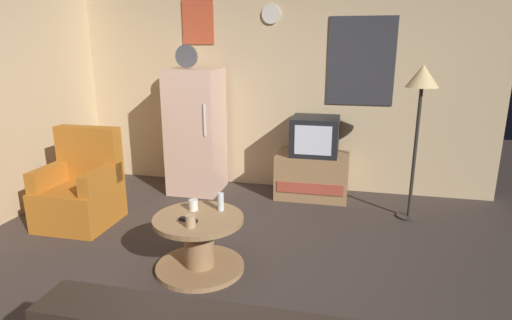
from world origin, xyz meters
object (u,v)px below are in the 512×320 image
object	(u,v)px
crt_tv	(315,136)
tv_stand	(312,175)
wine_glass	(221,202)
armchair	(81,191)
mug_ceramic_tan	(190,221)
remote_control	(188,220)
mug_ceramic_white	(193,205)
standing_lamp	(422,89)
fridge	(196,131)
coffee_table	(199,243)

from	to	relation	value
crt_tv	tv_stand	bearing A→B (deg)	176.90
wine_glass	armchair	xyz separation A→B (m)	(-1.64, 0.47, -0.20)
mug_ceramic_tan	remote_control	distance (m)	0.11
mug_ceramic_white	crt_tv	bearing A→B (deg)	65.38
wine_glass	mug_ceramic_white	size ratio (longest dim) A/B	1.67
tv_stand	crt_tv	xyz separation A→B (m)	(0.02, -0.00, 0.48)
standing_lamp	remote_control	bearing A→B (deg)	-138.88
mug_ceramic_white	armchair	bearing A→B (deg)	159.94
fridge	mug_ceramic_white	xyz separation A→B (m)	(0.61, -1.71, -0.25)
mug_ceramic_tan	fridge	bearing A→B (deg)	109.26
coffee_table	tv_stand	bearing A→B (deg)	69.52
wine_glass	remote_control	xyz separation A→B (m)	(-0.18, -0.27, -0.06)
fridge	tv_stand	distance (m)	1.50
fridge	coffee_table	distance (m)	2.04
remote_control	wine_glass	bearing A→B (deg)	68.87
wine_glass	armchair	distance (m)	1.72
remote_control	armchair	world-z (taller)	armchair
fridge	armchair	distance (m)	1.50
mug_ceramic_white	remote_control	xyz separation A→B (m)	(0.04, -0.22, -0.03)
wine_glass	armchair	bearing A→B (deg)	163.88
fridge	wine_glass	xyz separation A→B (m)	(0.83, -1.67, -0.22)
crt_tv	remote_control	world-z (taller)	crt_tv
fridge	remote_control	bearing A→B (deg)	-71.35
crt_tv	coffee_table	bearing A→B (deg)	-110.95
crt_tv	mug_ceramic_white	distance (m)	1.99
mug_ceramic_tan	standing_lamp	bearing A→B (deg)	43.56
tv_stand	remote_control	world-z (taller)	tv_stand
crt_tv	coffee_table	world-z (taller)	crt_tv
mug_ceramic_white	remote_control	world-z (taller)	mug_ceramic_white
coffee_table	mug_ceramic_tan	xyz separation A→B (m)	(0.01, -0.19, 0.28)
wine_glass	mug_ceramic_tan	xyz separation A→B (m)	(-0.12, -0.36, -0.03)
mug_ceramic_tan	tv_stand	bearing A→B (deg)	71.46
crt_tv	coffee_table	distance (m)	2.12
mug_ceramic_tan	remote_control	xyz separation A→B (m)	(-0.05, 0.09, -0.03)
standing_lamp	fridge	bearing A→B (deg)	172.29
mug_ceramic_white	mug_ceramic_tan	size ratio (longest dim) A/B	1.00
tv_stand	coffee_table	xyz separation A→B (m)	(-0.72, -1.92, -0.03)
wine_glass	standing_lamp	bearing A→B (deg)	38.87
wine_glass	remote_control	distance (m)	0.33
crt_tv	mug_ceramic_tan	bearing A→B (deg)	-108.98
crt_tv	standing_lamp	distance (m)	1.29
crt_tv	standing_lamp	xyz separation A→B (m)	(1.05, -0.42, 0.61)
remote_control	standing_lamp	bearing A→B (deg)	53.85
coffee_table	mug_ceramic_white	bearing A→B (deg)	124.72
tv_stand	armchair	world-z (taller)	armchair
standing_lamp	coffee_table	size ratio (longest dim) A/B	2.21
crt_tv	remote_control	xyz separation A→B (m)	(-0.78, -2.02, -0.27)
tv_stand	crt_tv	distance (m)	0.48
crt_tv	wine_glass	world-z (taller)	crt_tv
standing_lamp	mug_ceramic_white	size ratio (longest dim) A/B	17.67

